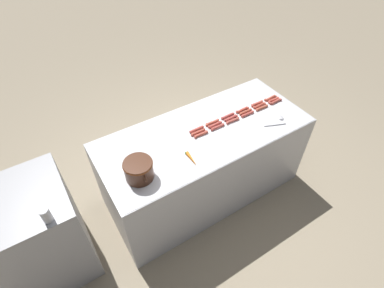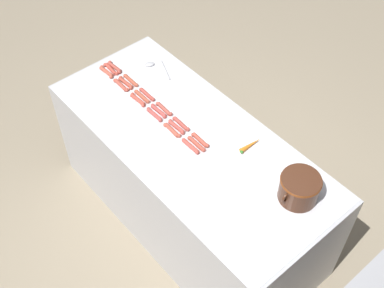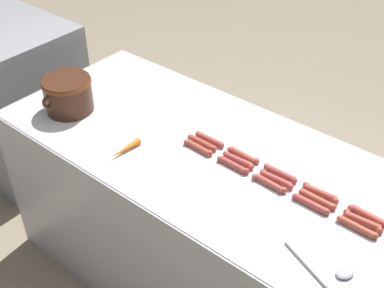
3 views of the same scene
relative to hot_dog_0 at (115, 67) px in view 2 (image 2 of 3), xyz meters
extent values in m
plane|color=gray|center=(0.02, 0.88, -0.92)|extent=(20.00, 20.00, 0.00)
cube|color=#BCBCC1|center=(0.02, 0.88, -0.47)|extent=(0.89, 2.07, 0.91)
cube|color=silver|center=(0.02, 0.88, -0.02)|extent=(0.87, 2.02, 0.00)
cylinder|color=#AC4A3E|center=(0.00, 0.00, 0.00)|extent=(0.04, 0.13, 0.03)
sphere|color=#AC4A3E|center=(-0.01, -0.07, 0.00)|extent=(0.03, 0.03, 0.03)
sphere|color=#AC4A3E|center=(0.01, 0.07, 0.00)|extent=(0.03, 0.03, 0.03)
cylinder|color=#AF4F39|center=(0.00, 0.19, 0.00)|extent=(0.03, 0.13, 0.03)
sphere|color=#AF4F39|center=(0.00, 0.13, 0.00)|extent=(0.03, 0.03, 0.03)
sphere|color=#AF4F39|center=(-0.01, 0.26, 0.00)|extent=(0.03, 0.03, 0.03)
cylinder|color=#B1463C|center=(0.00, 0.38, 0.00)|extent=(0.03, 0.13, 0.03)
sphere|color=#B1463C|center=(0.00, 0.32, 0.00)|extent=(0.03, 0.03, 0.03)
sphere|color=#B1463C|center=(0.00, 0.45, 0.00)|extent=(0.03, 0.03, 0.03)
cylinder|color=#AE4D40|center=(0.00, 0.57, 0.00)|extent=(0.03, 0.13, 0.03)
sphere|color=#AE4D40|center=(0.00, 0.51, 0.00)|extent=(0.03, 0.03, 0.03)
sphere|color=#AE4D40|center=(-0.01, 0.64, 0.00)|extent=(0.03, 0.03, 0.03)
cylinder|color=#AC463D|center=(0.00, 0.75, 0.00)|extent=(0.03, 0.13, 0.03)
sphere|color=#AC463D|center=(0.00, 0.69, 0.00)|extent=(0.03, 0.03, 0.03)
sphere|color=#AC463D|center=(-0.01, 0.82, 0.00)|extent=(0.03, 0.03, 0.03)
cylinder|color=#B54C3B|center=(0.00, 0.94, 0.00)|extent=(0.03, 0.13, 0.03)
sphere|color=#B54C3B|center=(0.00, 0.87, 0.00)|extent=(0.03, 0.03, 0.03)
sphere|color=#B54C3B|center=(-0.01, 1.01, 0.00)|extent=(0.03, 0.03, 0.03)
cylinder|color=#B94A3C|center=(0.03, 0.00, 0.00)|extent=(0.04, 0.13, 0.03)
sphere|color=#B94A3C|center=(0.04, -0.07, 0.00)|extent=(0.03, 0.03, 0.03)
sphere|color=#B94A3C|center=(0.03, 0.07, 0.00)|extent=(0.03, 0.03, 0.03)
cylinder|color=#AF4938|center=(0.04, 0.19, 0.00)|extent=(0.04, 0.13, 0.03)
sphere|color=#AF4938|center=(0.03, 0.12, 0.00)|extent=(0.03, 0.03, 0.03)
sphere|color=#AF4938|center=(0.04, 0.26, 0.00)|extent=(0.03, 0.03, 0.03)
cylinder|color=#AF503A|center=(0.04, 0.38, 0.00)|extent=(0.03, 0.13, 0.03)
sphere|color=#AF503A|center=(0.04, 0.31, 0.00)|extent=(0.03, 0.03, 0.03)
sphere|color=#AF503A|center=(0.03, 0.44, 0.00)|extent=(0.03, 0.03, 0.03)
cylinder|color=#B44742|center=(0.04, 0.56, 0.00)|extent=(0.03, 0.13, 0.03)
sphere|color=#B44742|center=(0.03, 0.50, 0.00)|extent=(0.03, 0.03, 0.03)
sphere|color=#B44742|center=(0.04, 0.63, 0.00)|extent=(0.03, 0.03, 0.03)
cylinder|color=#B54A40|center=(0.04, 0.75, 0.00)|extent=(0.03, 0.13, 0.03)
sphere|color=#B54A40|center=(0.03, 0.69, 0.00)|extent=(0.03, 0.03, 0.03)
sphere|color=#B54A40|center=(0.04, 0.82, 0.00)|extent=(0.03, 0.03, 0.03)
cylinder|color=#AE4939|center=(0.03, 0.95, 0.00)|extent=(0.03, 0.13, 0.03)
sphere|color=#AE4939|center=(0.04, 0.88, 0.00)|extent=(0.03, 0.03, 0.03)
sphere|color=#AE4939|center=(0.03, 1.02, 0.00)|extent=(0.03, 0.03, 0.03)
cylinder|color=#B7523E|center=(0.08, 0.00, 0.00)|extent=(0.04, 0.13, 0.03)
sphere|color=#B7523E|center=(0.07, -0.06, 0.00)|extent=(0.03, 0.03, 0.03)
sphere|color=#B7523E|center=(0.08, 0.07, 0.00)|extent=(0.03, 0.03, 0.03)
cylinder|color=#B74C3C|center=(0.08, 0.19, 0.00)|extent=(0.03, 0.13, 0.03)
sphere|color=#B74C3C|center=(0.08, 0.12, 0.00)|extent=(0.03, 0.03, 0.03)
sphere|color=#B74C3C|center=(0.07, 0.26, 0.00)|extent=(0.03, 0.03, 0.03)
cylinder|color=#B64739|center=(0.08, 0.39, 0.00)|extent=(0.04, 0.13, 0.03)
sphere|color=#B64739|center=(0.07, 0.32, 0.00)|extent=(0.03, 0.03, 0.03)
sphere|color=#B64739|center=(0.08, 0.45, 0.00)|extent=(0.03, 0.03, 0.03)
cylinder|color=#AC4640|center=(0.08, 0.57, 0.00)|extent=(0.03, 0.13, 0.03)
sphere|color=#AC4640|center=(0.08, 0.51, 0.00)|extent=(0.03, 0.03, 0.03)
sphere|color=#AC4640|center=(0.08, 0.64, 0.00)|extent=(0.03, 0.03, 0.03)
cylinder|color=#B14E3C|center=(0.08, 0.76, 0.00)|extent=(0.03, 0.13, 0.03)
sphere|color=#B14E3C|center=(0.08, 0.69, 0.00)|extent=(0.03, 0.03, 0.03)
sphere|color=#B14E3C|center=(0.07, 0.82, 0.00)|extent=(0.03, 0.03, 0.03)
cylinder|color=#B4483D|center=(0.08, 0.94, 0.00)|extent=(0.03, 0.13, 0.03)
sphere|color=#B4483D|center=(0.07, 0.87, 0.00)|extent=(0.03, 0.03, 0.03)
sphere|color=#B4483D|center=(0.08, 1.01, 0.00)|extent=(0.03, 0.03, 0.03)
cylinder|color=#472616|center=(-0.15, 1.64, 0.07)|extent=(0.23, 0.23, 0.17)
torus|color=brown|center=(-0.15, 1.64, 0.14)|extent=(0.24, 0.24, 0.03)
torus|color=#472616|center=(-0.27, 1.64, 0.09)|extent=(0.07, 0.02, 0.07)
torus|color=#472616|center=(-0.03, 1.64, 0.09)|extent=(0.07, 0.02, 0.07)
cylinder|color=#B7B7BC|center=(-0.27, 0.26, -0.01)|extent=(0.09, 0.21, 0.01)
ellipsoid|color=#B7B7BC|center=(-0.22, 0.14, 0.00)|extent=(0.08, 0.07, 0.02)
cone|color=orange|center=(-0.22, 1.18, 0.00)|extent=(0.17, 0.04, 0.03)
sphere|color=#387F2D|center=(-0.14, 1.19, 0.00)|extent=(0.02, 0.02, 0.02)
camera|label=1|loc=(-1.67, 2.09, 1.88)|focal=27.81mm
camera|label=2|loc=(1.43, 2.53, 2.43)|focal=47.47mm
camera|label=3|loc=(-1.37, -0.14, 1.35)|focal=46.80mm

